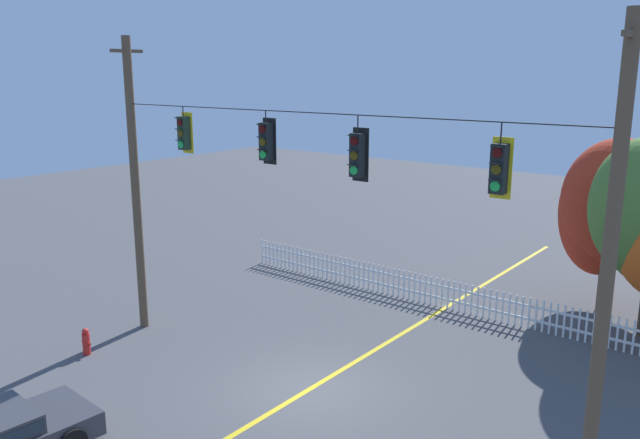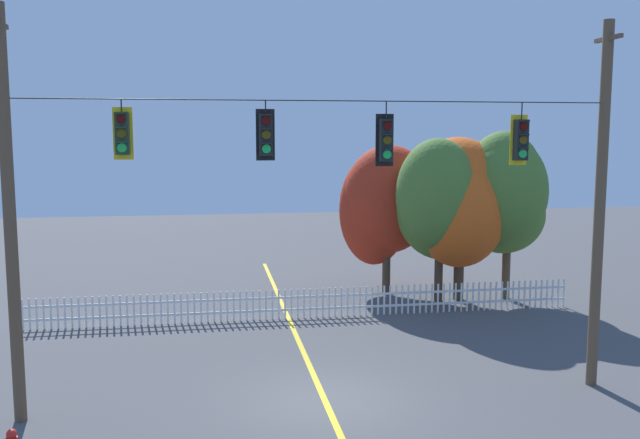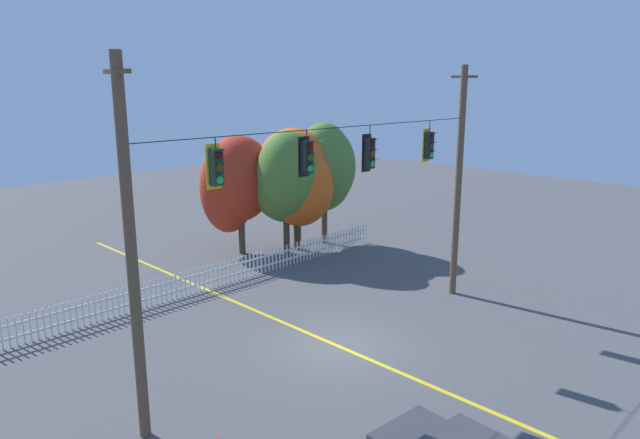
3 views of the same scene
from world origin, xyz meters
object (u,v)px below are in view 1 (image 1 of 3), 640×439
object	(u,v)px
traffic_signal_westbound_side	(184,133)
fire_hydrant	(86,342)
traffic_signal_northbound_secondary	(499,168)
traffic_signal_northbound_primary	(358,155)
autumn_maple_near_fence	(611,206)
traffic_signal_eastbound_side	(266,141)

from	to	relation	value
traffic_signal_westbound_side	fire_hydrant	distance (m)	6.80
traffic_signal_northbound_secondary	fire_hydrant	size ratio (longest dim) A/B	1.86
traffic_signal_northbound_secondary	traffic_signal_northbound_primary	bearing A→B (deg)	180.00
traffic_signal_northbound_primary	fire_hydrant	distance (m)	10.19
autumn_maple_near_fence	fire_hydrant	distance (m)	17.61
traffic_signal_eastbound_side	traffic_signal_northbound_primary	bearing A→B (deg)	0.01
traffic_signal_eastbound_side	fire_hydrant	distance (m)	8.27
traffic_signal_northbound_primary	traffic_signal_northbound_secondary	xyz separation A→B (m)	(3.37, -0.00, -0.00)
traffic_signal_westbound_side	fire_hydrant	size ratio (longest dim) A/B	1.63
traffic_signal_westbound_side	traffic_signal_northbound_primary	size ratio (longest dim) A/B	0.87
traffic_signal_westbound_side	traffic_signal_eastbound_side	distance (m)	3.17
traffic_signal_westbound_side	traffic_signal_northbound_primary	world-z (taller)	same
traffic_signal_eastbound_side	traffic_signal_northbound_primary	world-z (taller)	same
traffic_signal_westbound_side	fire_hydrant	bearing A→B (deg)	-129.41
traffic_signal_westbound_side	traffic_signal_northbound_secondary	xyz separation A→B (m)	(9.36, 0.00, -0.15)
traffic_signal_eastbound_side	fire_hydrant	world-z (taller)	traffic_signal_eastbound_side
traffic_signal_northbound_primary	fire_hydrant	xyz separation A→B (m)	(-7.96, -2.40, -5.89)
traffic_signal_northbound_primary	traffic_signal_northbound_secondary	size ratio (longest dim) A/B	1.00
traffic_signal_northbound_secondary	traffic_signal_westbound_side	bearing A→B (deg)	-180.00
traffic_signal_northbound_secondary	autumn_maple_near_fence	distance (m)	11.44
traffic_signal_westbound_side	traffic_signal_northbound_secondary	world-z (taller)	same
traffic_signal_westbound_side	traffic_signal_eastbound_side	bearing A→B (deg)	0.00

